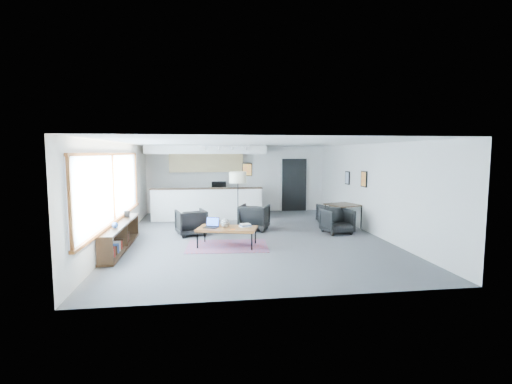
{
  "coord_description": "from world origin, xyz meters",
  "views": [
    {
      "loc": [
        -1.26,
        -10.15,
        2.32
      ],
      "look_at": [
        0.2,
        0.4,
        1.21
      ],
      "focal_mm": 26.0,
      "sensor_mm": 36.0,
      "label": 1
    }
  ],
  "objects": [
    {
      "name": "doorway",
      "position": [
        2.3,
        4.42,
        1.07
      ],
      "size": [
        1.1,
        0.12,
        2.15
      ],
      "color": "black",
      "rests_on": "room"
    },
    {
      "name": "coffee_table",
      "position": [
        -0.73,
        -1.03,
        0.44
      ],
      "size": [
        1.61,
        1.14,
        0.47
      ],
      "rotation": [
        0.0,
        0.0,
        -0.27
      ],
      "color": "brown",
      "rests_on": "floor"
    },
    {
      "name": "armchair_right",
      "position": [
        0.2,
        0.85,
        0.43
      ],
      "size": [
        1.06,
        1.03,
        0.85
      ],
      "primitive_type": "imported",
      "rotation": [
        0.0,
        0.0,
        2.76
      ],
      "color": "black",
      "rests_on": "floor"
    },
    {
      "name": "room",
      "position": [
        0.0,
        0.0,
        1.3
      ],
      "size": [
        7.02,
        9.02,
        2.62
      ],
      "color": "#47474A",
      "rests_on": "ground"
    },
    {
      "name": "microwave",
      "position": [
        -0.73,
        4.15,
        1.11
      ],
      "size": [
        0.57,
        0.34,
        0.37
      ],
      "primitive_type": "imported",
      "rotation": [
        0.0,
        0.0,
        -0.08
      ],
      "color": "black",
      "rests_on": "kitchenette"
    },
    {
      "name": "ceramic_pot",
      "position": [
        -0.77,
        -1.03,
        0.59
      ],
      "size": [
        0.23,
        0.23,
        0.23
      ],
      "rotation": [
        0.0,
        0.0,
        0.32
      ],
      "color": "gray",
      "rests_on": "coffee_table"
    },
    {
      "name": "wall_art_upper",
      "position": [
        3.47,
        1.7,
        1.5
      ],
      "size": [
        0.03,
        0.34,
        0.44
      ],
      "color": "black",
      "rests_on": "room"
    },
    {
      "name": "window",
      "position": [
        -3.46,
        -0.9,
        1.46
      ],
      "size": [
        0.1,
        5.95,
        1.66
      ],
      "color": "#8CBFFF",
      "rests_on": "room"
    },
    {
      "name": "wall_art_lower",
      "position": [
        3.47,
        0.4,
        1.55
      ],
      "size": [
        0.03,
        0.38,
        0.48
      ],
      "color": "black",
      "rests_on": "room"
    },
    {
      "name": "book_stack",
      "position": [
        -0.27,
        -1.03,
        0.51
      ],
      "size": [
        0.33,
        0.29,
        0.09
      ],
      "rotation": [
        0.0,
        0.0,
        0.3
      ],
      "color": "silver",
      "rests_on": "coffee_table"
    },
    {
      "name": "kitchenette",
      "position": [
        -1.2,
        3.71,
        1.38
      ],
      "size": [
        4.2,
        1.96,
        2.6
      ],
      "color": "white",
      "rests_on": "floor"
    },
    {
      "name": "track_light",
      "position": [
        -0.59,
        2.2,
        2.53
      ],
      "size": [
        1.6,
        0.07,
        0.15
      ],
      "color": "silver",
      "rests_on": "room"
    },
    {
      "name": "laptop",
      "position": [
        -1.11,
        -0.94,
        0.55
      ],
      "size": [
        0.42,
        0.39,
        0.25
      ],
      "rotation": [
        0.0,
        0.0,
        -0.41
      ],
      "color": "black",
      "rests_on": "coffee_table"
    },
    {
      "name": "dining_chair_near",
      "position": [
        2.53,
        0.03,
        0.34
      ],
      "size": [
        0.75,
        0.71,
        0.68
      ],
      "primitive_type": "imported",
      "rotation": [
        0.0,
        0.0,
        0.16
      ],
      "color": "black",
      "rests_on": "floor"
    },
    {
      "name": "armchair_left",
      "position": [
        -1.67,
        0.38,
        0.4
      ],
      "size": [
        0.95,
        0.91,
        0.81
      ],
      "primitive_type": "imported",
      "rotation": [
        0.0,
        0.0,
        3.41
      ],
      "color": "black",
      "rests_on": "floor"
    },
    {
      "name": "dining_table",
      "position": [
        3.0,
        0.8,
        0.68
      ],
      "size": [
        1.12,
        1.12,
        0.74
      ],
      "rotation": [
        0.0,
        0.0,
        0.34
      ],
      "color": "black",
      "rests_on": "floor"
    },
    {
      "name": "console",
      "position": [
        -3.3,
        -1.05,
        0.33
      ],
      "size": [
        0.35,
        3.0,
        0.8
      ],
      "color": "black",
      "rests_on": "floor"
    },
    {
      "name": "coaster",
      "position": [
        -0.6,
        -1.28,
        0.48
      ],
      "size": [
        0.13,
        0.13,
        0.01
      ],
      "rotation": [
        0.0,
        0.0,
        -0.24
      ],
      "color": "#E5590C",
      "rests_on": "coffee_table"
    },
    {
      "name": "floor_lamp",
      "position": [
        -0.29,
        0.86,
        1.54
      ],
      "size": [
        0.61,
        0.61,
        1.77
      ],
      "rotation": [
        0.0,
        0.0,
        0.21
      ],
      "color": "black",
      "rests_on": "floor"
    },
    {
      "name": "dining_chair_far",
      "position": [
        2.88,
        1.63,
        0.3
      ],
      "size": [
        0.76,
        0.74,
        0.61
      ],
      "primitive_type": "imported",
      "rotation": [
        0.0,
        0.0,
        3.53
      ],
      "color": "black",
      "rests_on": "floor"
    },
    {
      "name": "kilim_rug",
      "position": [
        -0.73,
        -1.03,
        0.01
      ],
      "size": [
        2.1,
        1.5,
        0.01
      ],
      "rotation": [
        0.0,
        0.0,
        -0.07
      ],
      "color": "#64354E",
      "rests_on": "floor"
    }
  ]
}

